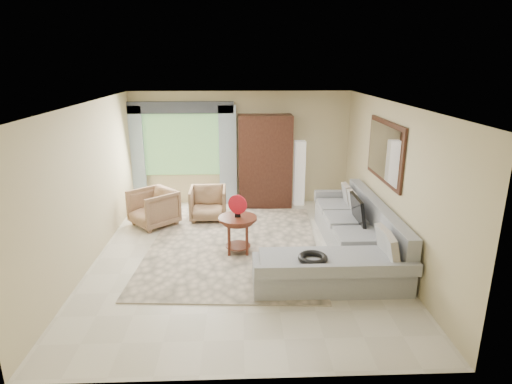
{
  "coord_description": "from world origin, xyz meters",
  "views": [
    {
      "loc": [
        -0.03,
        -6.76,
        3.23
      ],
      "look_at": [
        0.25,
        0.35,
        1.05
      ],
      "focal_mm": 30.0,
      "sensor_mm": 36.0,
      "label": 1
    }
  ],
  "objects_px": {
    "armoire": "(265,161)",
    "floor_lamp": "(299,173)",
    "sectional_sofa": "(348,243)",
    "armchair_right": "(208,203)",
    "potted_plant": "(148,201)",
    "armchair_left": "(153,208)",
    "tv_screen": "(358,210)",
    "coffee_table": "(238,234)"
  },
  "relations": [
    {
      "from": "potted_plant",
      "to": "floor_lamp",
      "type": "distance_m",
      "value": 3.48
    },
    {
      "from": "armchair_right",
      "to": "armchair_left",
      "type": "bearing_deg",
      "value": -164.78
    },
    {
      "from": "armchair_left",
      "to": "armchair_right",
      "type": "xyz_separation_m",
      "value": [
        1.09,
        0.31,
        -0.02
      ]
    },
    {
      "from": "sectional_sofa",
      "to": "tv_screen",
      "type": "relative_size",
      "value": 4.68
    },
    {
      "from": "coffee_table",
      "to": "floor_lamp",
      "type": "height_order",
      "value": "floor_lamp"
    },
    {
      "from": "armoire",
      "to": "floor_lamp",
      "type": "bearing_deg",
      "value": 4.29
    },
    {
      "from": "armchair_left",
      "to": "coffee_table",
      "type": "bearing_deg",
      "value": 9.41
    },
    {
      "from": "armchair_left",
      "to": "tv_screen",
      "type": "bearing_deg",
      "value": 30.39
    },
    {
      "from": "armchair_right",
      "to": "floor_lamp",
      "type": "distance_m",
      "value": 2.3
    },
    {
      "from": "armoire",
      "to": "coffee_table",
      "type": "bearing_deg",
      "value": -103.6
    },
    {
      "from": "tv_screen",
      "to": "armoire",
      "type": "bearing_deg",
      "value": 121.69
    },
    {
      "from": "armchair_right",
      "to": "coffee_table",
      "type": "bearing_deg",
      "value": -70.32
    },
    {
      "from": "tv_screen",
      "to": "coffee_table",
      "type": "xyz_separation_m",
      "value": [
        -2.12,
        -0.15,
        -0.37
      ]
    },
    {
      "from": "sectional_sofa",
      "to": "armchair_left",
      "type": "xyz_separation_m",
      "value": [
        -3.58,
        1.71,
        0.09
      ]
    },
    {
      "from": "armoire",
      "to": "tv_screen",
      "type": "bearing_deg",
      "value": -58.31
    },
    {
      "from": "coffee_table",
      "to": "armoire",
      "type": "bearing_deg",
      "value": 76.4
    },
    {
      "from": "tv_screen",
      "to": "potted_plant",
      "type": "xyz_separation_m",
      "value": [
        -4.12,
        2.04,
        -0.46
      ]
    },
    {
      "from": "tv_screen",
      "to": "potted_plant",
      "type": "bearing_deg",
      "value": 153.62
    },
    {
      "from": "tv_screen",
      "to": "floor_lamp",
      "type": "distance_m",
      "value": 2.59
    },
    {
      "from": "coffee_table",
      "to": "floor_lamp",
      "type": "xyz_separation_m",
      "value": [
        1.42,
        2.64,
        0.4
      ]
    },
    {
      "from": "coffee_table",
      "to": "floor_lamp",
      "type": "relative_size",
      "value": 0.44
    },
    {
      "from": "coffee_table",
      "to": "armoire",
      "type": "relative_size",
      "value": 0.32
    },
    {
      "from": "armchair_right",
      "to": "floor_lamp",
      "type": "height_order",
      "value": "floor_lamp"
    },
    {
      "from": "coffee_table",
      "to": "tv_screen",
      "type": "bearing_deg",
      "value": 4.0
    },
    {
      "from": "coffee_table",
      "to": "armchair_left",
      "type": "height_order",
      "value": "armchair_left"
    },
    {
      "from": "sectional_sofa",
      "to": "armchair_left",
      "type": "bearing_deg",
      "value": 154.51
    },
    {
      "from": "potted_plant",
      "to": "coffee_table",
      "type": "bearing_deg",
      "value": -47.7
    },
    {
      "from": "coffee_table",
      "to": "sectional_sofa",
      "type": "bearing_deg",
      "value": -9.75
    },
    {
      "from": "potted_plant",
      "to": "tv_screen",
      "type": "bearing_deg",
      "value": -26.38
    },
    {
      "from": "sectional_sofa",
      "to": "floor_lamp",
      "type": "relative_size",
      "value": 2.31
    },
    {
      "from": "potted_plant",
      "to": "armoire",
      "type": "relative_size",
      "value": 0.25
    },
    {
      "from": "coffee_table",
      "to": "potted_plant",
      "type": "relative_size",
      "value": 1.28
    },
    {
      "from": "coffee_table",
      "to": "armchair_left",
      "type": "xyz_separation_m",
      "value": [
        -1.72,
        1.39,
        0.03
      ]
    },
    {
      "from": "sectional_sofa",
      "to": "floor_lamp",
      "type": "height_order",
      "value": "floor_lamp"
    },
    {
      "from": "sectional_sofa",
      "to": "coffee_table",
      "type": "height_order",
      "value": "sectional_sofa"
    },
    {
      "from": "coffee_table",
      "to": "potted_plant",
      "type": "xyz_separation_m",
      "value": [
        -1.99,
        2.19,
        -0.09
      ]
    },
    {
      "from": "armchair_right",
      "to": "potted_plant",
      "type": "relative_size",
      "value": 1.48
    },
    {
      "from": "sectional_sofa",
      "to": "potted_plant",
      "type": "relative_size",
      "value": 6.63
    },
    {
      "from": "armoire",
      "to": "sectional_sofa",
      "type": "bearing_deg",
      "value": -66.94
    },
    {
      "from": "sectional_sofa",
      "to": "armoire",
      "type": "height_order",
      "value": "armoire"
    },
    {
      "from": "armchair_right",
      "to": "potted_plant",
      "type": "bearing_deg",
      "value": 159.36
    },
    {
      "from": "armchair_right",
      "to": "armoire",
      "type": "bearing_deg",
      "value": 34.09
    }
  ]
}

